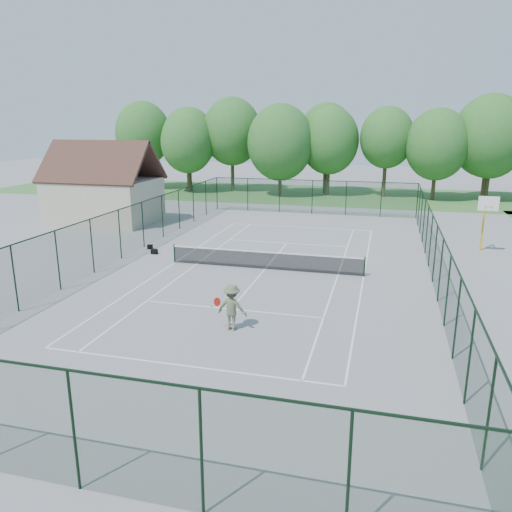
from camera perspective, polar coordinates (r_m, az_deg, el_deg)
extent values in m
plane|color=gray|center=(28.23, 1.02, -1.51)|extent=(140.00, 140.00, 0.00)
cube|color=#447B39|center=(57.21, 8.16, 6.92)|extent=(80.00, 16.00, 0.01)
cube|color=white|center=(39.53, 5.08, 3.31)|extent=(10.97, 0.08, 0.01)
cube|color=white|center=(17.70, -8.28, -12.28)|extent=(10.97, 0.08, 0.01)
cube|color=white|center=(34.26, 3.54, 1.48)|extent=(8.23, 0.08, 0.01)
cube|color=white|center=(22.39, -2.85, -6.08)|extent=(8.23, 0.08, 0.01)
cube|color=white|center=(27.52, 12.20, -2.30)|extent=(0.08, 23.77, 0.01)
cube|color=white|center=(29.93, -9.24, -0.72)|extent=(0.08, 23.77, 0.01)
cube|color=white|center=(27.60, 9.36, -2.11)|extent=(0.08, 23.77, 0.01)
cube|color=white|center=(29.42, -6.79, -0.91)|extent=(0.08, 23.77, 0.01)
cube|color=white|center=(28.22, 1.02, -1.51)|extent=(0.08, 12.80, 0.01)
cylinder|color=black|center=(29.80, -9.31, 0.29)|extent=(0.08, 0.08, 1.10)
cylinder|color=black|center=(27.36, 12.30, -1.21)|extent=(0.08, 0.08, 1.10)
cube|color=black|center=(28.09, 1.03, -0.54)|extent=(11.00, 0.02, 0.96)
cube|color=white|center=(27.95, 1.03, 0.45)|extent=(11.00, 0.05, 0.07)
cube|color=#1A3922|center=(45.22, 6.44, 6.71)|extent=(18.00, 0.02, 3.00)
cube|color=#1A3922|center=(12.35, -20.10, -18.30)|extent=(18.00, 0.02, 3.00)
cube|color=#1A3922|center=(27.24, 19.77, 0.22)|extent=(0.02, 36.00, 3.00)
cube|color=#1A3922|center=(31.13, -15.30, 2.39)|extent=(0.02, 36.00, 3.00)
cube|color=black|center=(45.02, 6.50, 8.59)|extent=(18.00, 0.05, 0.05)
cube|color=black|center=(11.61, -20.79, -12.08)|extent=(18.00, 0.05, 0.05)
cube|color=black|center=(26.91, 20.06, 3.31)|extent=(0.05, 36.00, 0.05)
cube|color=black|center=(30.85, -15.49, 5.10)|extent=(0.05, 36.00, 0.05)
cube|color=beige|center=(43.07, -16.92, 6.06)|extent=(8.00, 6.00, 3.50)
cube|color=#4E2F25|center=(43.99, -16.23, 10.56)|extent=(8.60, 3.27, 3.27)
cube|color=#4E2F25|center=(41.44, -18.35, 10.15)|extent=(8.60, 3.27, 3.27)
cylinder|color=#463722|center=(61.03, -7.55, 9.44)|extent=(0.40, 0.40, 4.20)
ellipsoid|color=#37752E|center=(60.77, -7.68, 13.09)|extent=(6.40, 6.40, 7.40)
cylinder|color=#463722|center=(56.95, 8.24, 9.00)|extent=(0.40, 0.40, 4.20)
ellipsoid|color=#37752E|center=(56.67, 8.39, 12.92)|extent=(6.40, 6.40, 7.40)
cylinder|color=#463722|center=(57.51, 24.94, 7.81)|extent=(0.40, 0.40, 4.20)
ellipsoid|color=#37752E|center=(57.23, 25.38, 11.68)|extent=(6.40, 6.40, 7.40)
cylinder|color=#E8AE12|center=(35.05, 24.53, 3.36)|extent=(0.12, 0.12, 3.50)
cube|color=#E8AE12|center=(34.35, 24.95, 5.82)|extent=(0.08, 0.90, 0.08)
cube|color=white|center=(33.94, 25.04, 5.45)|extent=(1.20, 0.05, 0.90)
torus|color=#EB4D0F|center=(33.74, 25.08, 5.14)|extent=(0.48, 0.48, 0.02)
cube|color=black|center=(33.34, -12.02, 1.03)|extent=(0.42, 0.34, 0.29)
cube|color=black|center=(32.03, -11.55, 0.49)|extent=(0.40, 0.25, 0.31)
imported|color=#595F43|center=(19.99, -2.76, -5.87)|extent=(1.26, 0.79, 1.88)
sphere|color=#EEEF3B|center=(20.02, 0.61, -5.37)|extent=(0.07, 0.07, 0.07)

